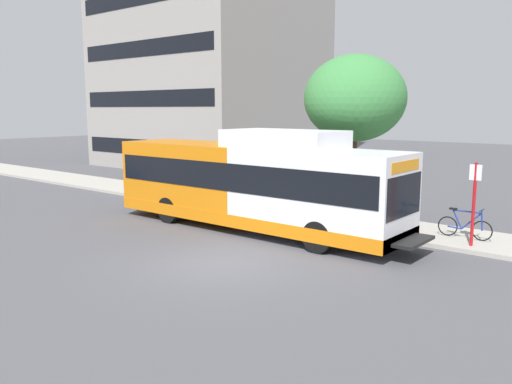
% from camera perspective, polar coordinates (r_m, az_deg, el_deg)
% --- Properties ---
extents(ground_plane, '(120.00, 120.00, 0.00)m').
position_cam_1_polar(ground_plane, '(21.05, -20.11, -3.40)').
color(ground_plane, '#4C4C51').
extents(sidewalk_curb, '(3.00, 56.00, 0.14)m').
position_cam_1_polar(sidewalk_curb, '(23.86, -3.00, -1.26)').
color(sidewalk_curb, '#A8A399').
rests_on(sidewalk_curb, ground).
extents(transit_bus, '(2.58, 12.25, 3.65)m').
position_cam_1_polar(transit_bus, '(18.68, -0.36, 0.95)').
color(transit_bus, white).
rests_on(transit_bus, ground).
extents(bus_stop_sign_pole, '(0.10, 0.36, 2.60)m').
position_cam_1_polar(bus_stop_sign_pole, '(17.29, 22.81, -0.61)').
color(bus_stop_sign_pole, red).
rests_on(bus_stop_sign_pole, sidewalk_curb).
extents(bicycle_parked, '(0.52, 1.76, 1.02)m').
position_cam_1_polar(bicycle_parked, '(18.41, 21.93, -3.45)').
color(bicycle_parked, black).
rests_on(bicycle_parked, sidewalk_curb).
extents(street_tree_near_stop, '(3.91, 3.91, 6.28)m').
position_cam_1_polar(street_tree_near_stop, '(20.61, 10.79, 10.03)').
color(street_tree_near_stop, '#4C3823').
rests_on(street_tree_near_stop, sidewalk_curb).
extents(lattice_comm_tower, '(1.10, 1.10, 26.77)m').
position_cam_1_polar(lattice_comm_tower, '(54.88, -10.19, 13.62)').
color(lattice_comm_tower, '#B7B7BC').
rests_on(lattice_comm_tower, ground).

